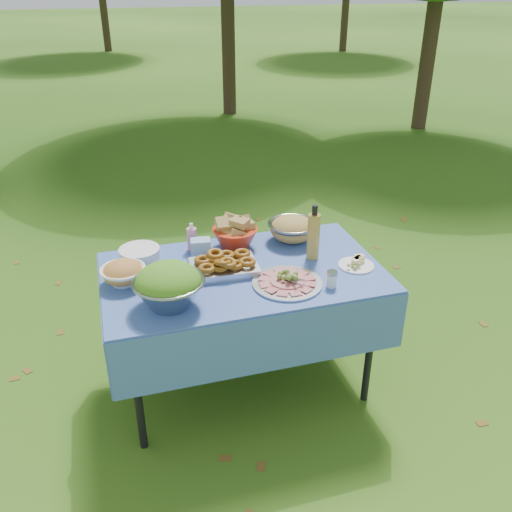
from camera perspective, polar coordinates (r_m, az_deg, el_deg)
The scene contains 14 objects.
ground at distance 3.29m, azimuth -1.24°, elevation -13.20°, with size 80.00×80.00×0.00m, color #14390A.
picnic_table at distance 3.06m, azimuth -1.31°, elevation -7.80°, with size 1.46×0.86×0.76m, color #7AAFEB.
salad_bowl at distance 2.54m, azimuth -9.18°, elevation -3.10°, with size 0.33×0.33×0.22m, color #94979C, non-canonical shape.
pasta_bowl_white at distance 2.79m, azimuth -13.82°, elevation -1.68°, with size 0.22×0.22×0.12m, color white, non-canonical shape.
plate_stack at distance 3.04m, azimuth -12.16°, elevation 0.32°, with size 0.22×0.22×0.05m, color white.
wipes_box at distance 3.00m, azimuth -5.84°, elevation 0.88°, with size 0.11×0.08×0.10m, color #92C5F8.
sanitizer_bottle at distance 3.06m, azimuth -6.76°, elevation 2.03°, with size 0.06×0.06×0.16m, color pink.
bread_bowl at distance 3.07m, azimuth -2.23°, elevation 2.46°, with size 0.26×0.26×0.17m, color red, non-canonical shape.
pasta_bowl_steel at distance 3.16m, azimuth 3.84°, elevation 2.93°, with size 0.28×0.28×0.15m, color #94979C, non-canonical shape.
fried_tray at distance 2.84m, azimuth -3.39°, elevation -0.86°, with size 0.35×0.24×0.08m, color silver.
charcuterie_platter at distance 2.72m, azimuth 3.32°, elevation -2.23°, with size 0.36×0.36×0.08m, color #ACAEB4.
oil_bottle at distance 2.93m, azimuth 6.09°, elevation 2.52°, with size 0.07×0.07×0.31m, color #B9963D.
cheese_plate at distance 2.94m, azimuth 10.53°, elevation -0.60°, with size 0.19×0.19×0.05m, color white.
shaker at distance 2.72m, azimuth 7.99°, elevation -2.40°, with size 0.05×0.05×0.09m, color white.
Camera 1 is at (-0.64, -2.41, 2.15)m, focal length 38.00 mm.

